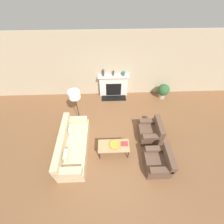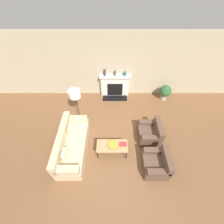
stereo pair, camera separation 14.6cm
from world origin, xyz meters
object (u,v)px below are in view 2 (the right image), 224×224
(armchair_near, at_px, (157,163))
(mantel_vase_left, at_px, (105,73))
(fireplace, at_px, (115,86))
(mantel_vase_center_left, at_px, (115,73))
(mantel_vase_center_right, at_px, (125,74))
(couch, at_px, (71,145))
(armchair_far, at_px, (150,133))
(bowl, at_px, (113,145))
(book, at_px, (123,144))
(coffee_table, at_px, (112,146))
(floor_lamp, at_px, (75,96))
(potted_plant, at_px, (165,92))

(armchair_near, xyz_separation_m, mantel_vase_left, (-1.71, 3.64, 0.94))
(fireplace, relative_size, armchair_near, 1.60)
(mantel_vase_center_left, xyz_separation_m, mantel_vase_center_right, (0.44, 0.00, -0.03))
(fireplace, xyz_separation_m, couch, (-1.51, -3.00, -0.21))
(mantel_vase_left, bearing_deg, armchair_near, -64.85)
(mantel_vase_center_right, bearing_deg, mantel_vase_center_left, 180.00)
(fireplace, bearing_deg, mantel_vase_center_left, 130.47)
(couch, height_order, armchair_near, couch)
(fireplace, xyz_separation_m, armchair_far, (1.26, -2.47, -0.25))
(couch, distance_m, mantel_vase_center_left, 3.47)
(bowl, relative_size, mantel_vase_center_left, 1.48)
(bowl, distance_m, mantel_vase_left, 3.21)
(fireplace, relative_size, book, 6.07)
(fireplace, distance_m, coffee_table, 3.12)
(fireplace, height_order, mantel_vase_center_left, mantel_vase_center_left)
(armchair_near, bearing_deg, book, -118.70)
(bowl, distance_m, floor_lamp, 2.12)
(floor_lamp, relative_size, mantel_vase_center_left, 6.71)
(coffee_table, bearing_deg, bowl, 32.88)
(mantel_vase_center_left, bearing_deg, mantel_vase_left, 180.00)
(bowl, bearing_deg, armchair_far, 24.40)
(coffee_table, relative_size, potted_plant, 1.38)
(mantel_vase_center_right, bearing_deg, fireplace, -177.99)
(armchair_far, height_order, floor_lamp, floor_lamp)
(coffee_table, height_order, potted_plant, potted_plant)
(fireplace, distance_m, armchair_far, 2.79)
(floor_lamp, height_order, mantel_vase_center_left, floor_lamp)
(coffee_table, distance_m, mantel_vase_left, 3.24)
(armchair_near, bearing_deg, armchair_far, 180.00)
(armchair_near, relative_size, mantel_vase_center_right, 4.97)
(armchair_far, bearing_deg, mantel_vase_center_right, -161.44)
(armchair_near, bearing_deg, mantel_vase_left, -154.85)
(coffee_table, bearing_deg, mantel_vase_left, 95.80)
(mantel_vase_center_left, relative_size, mantel_vase_center_right, 1.36)
(book, relative_size, mantel_vase_left, 0.79)
(mantel_vase_left, bearing_deg, bowl, -83.56)
(couch, xyz_separation_m, mantel_vase_center_left, (1.50, 3.01, 0.87))
(armchair_far, bearing_deg, mantel_vase_center_left, -152.85)
(coffee_table, relative_size, mantel_vase_center_right, 5.80)
(couch, height_order, potted_plant, couch)
(fireplace, xyz_separation_m, mantel_vase_center_left, (-0.01, 0.01, 0.67))
(couch, xyz_separation_m, coffee_table, (1.38, -0.12, 0.10))
(fireplace, bearing_deg, armchair_far, -62.95)
(mantel_vase_left, height_order, potted_plant, mantel_vase_left)
(fireplace, bearing_deg, floor_lamp, -129.93)
(fireplace, bearing_deg, potted_plant, -7.85)
(book, relative_size, floor_lamp, 0.14)
(bowl, relative_size, mantel_vase_left, 1.21)
(armchair_near, relative_size, armchair_far, 1.00)
(floor_lamp, bearing_deg, book, -39.62)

